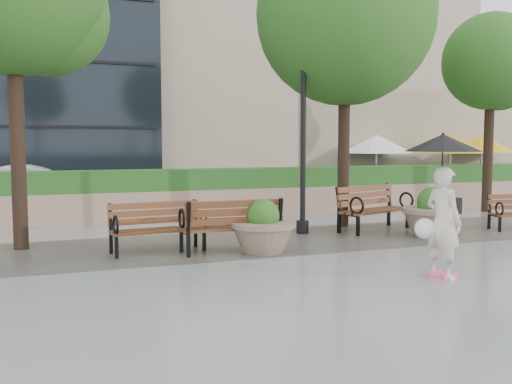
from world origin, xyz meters
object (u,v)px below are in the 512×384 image
object	(u,v)px
bench_3	(374,217)
car_right	(35,188)
pedestrian	(443,191)
lamppost	(303,152)
planter_left	(263,232)
bench_2	(231,236)
planter_right	(432,217)
bench_1	(158,238)

from	to	relation	value
bench_3	car_right	world-z (taller)	car_right
bench_3	pedestrian	world-z (taller)	pedestrian
lamppost	car_right	size ratio (longest dim) A/B	1.01
planter_left	pedestrian	bearing A→B (deg)	-55.88
pedestrian	bench_3	bearing A→B (deg)	-30.87
bench_2	planter_left	bearing A→B (deg)	152.22
bench_2	lamppost	xyz separation A→B (m)	(2.18, 1.51, 1.55)
bench_3	car_right	xyz separation A→B (m)	(-7.52, 7.09, 0.37)
lamppost	car_right	distance (m)	9.07
bench_2	planter_right	xyz separation A→B (m)	(4.70, 0.18, 0.13)
bench_1	car_right	world-z (taller)	car_right
bench_3	bench_1	bearing A→B (deg)	169.69
bench_3	lamppost	bearing A→B (deg)	154.03
bench_1	car_right	size ratio (longest dim) A/B	0.43
planter_right	lamppost	bearing A→B (deg)	152.17
bench_1	planter_right	size ratio (longest dim) A/B	1.38
bench_2	bench_3	distance (m)	4.16
bench_1	planter_right	bearing A→B (deg)	-7.60
lamppost	bench_1	bearing A→B (deg)	-162.55
lamppost	car_right	bearing A→B (deg)	129.80
planter_right	lamppost	size ratio (longest dim) A/B	0.31
car_right	bench_3	bearing A→B (deg)	-133.01
bench_2	pedestrian	xyz separation A→B (m)	(2.41, -3.03, 1.03)
bench_2	lamppost	distance (m)	3.07
bench_1	bench_2	size ratio (longest dim) A/B	0.95
pedestrian	planter_right	bearing A→B (deg)	-47.01
bench_3	lamppost	xyz separation A→B (m)	(-1.76, 0.18, 1.54)
planter_right	lamppost	world-z (taller)	lamppost
planter_left	car_right	world-z (taller)	car_right
planter_left	bench_2	bearing A→B (deg)	153.19
lamppost	car_right	xyz separation A→B (m)	(-5.76, 6.91, -1.16)
bench_1	lamppost	world-z (taller)	lamppost
bench_2	pedestrian	world-z (taller)	pedestrian
bench_2	planter_left	xyz separation A→B (m)	(0.54, -0.27, 0.10)
planter_left	car_right	bearing A→B (deg)	115.35
car_right	bench_2	bearing A→B (deg)	-156.66
planter_right	car_right	bearing A→B (deg)	135.11
bench_2	pedestrian	size ratio (longest dim) A/B	0.87
pedestrian	bench_2	bearing A→B (deg)	26.99
lamppost	pedestrian	xyz separation A→B (m)	(0.22, -4.53, -0.52)
planter_right	pedestrian	xyz separation A→B (m)	(-2.29, -3.21, 0.90)
planter_left	bench_1	bearing A→B (deg)	159.69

